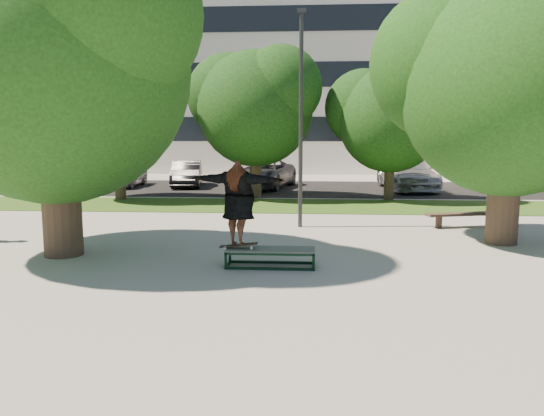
# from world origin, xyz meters

# --- Properties ---
(ground) EXTENTS (120.00, 120.00, 0.00)m
(ground) POSITION_xyz_m (0.00, 0.00, 0.00)
(ground) COLOR #9E9791
(ground) RESTS_ON ground
(grass_strip) EXTENTS (30.00, 4.00, 0.02)m
(grass_strip) POSITION_xyz_m (1.00, 9.50, 0.01)
(grass_strip) COLOR #284915
(grass_strip) RESTS_ON ground
(asphalt_strip) EXTENTS (40.00, 8.00, 0.01)m
(asphalt_strip) POSITION_xyz_m (0.00, 16.00, 0.01)
(asphalt_strip) COLOR black
(asphalt_strip) RESTS_ON ground
(tree_left) EXTENTS (6.96, 5.95, 7.12)m
(tree_left) POSITION_xyz_m (-4.29, 1.09, 4.42)
(tree_left) COLOR #38281E
(tree_left) RESTS_ON ground
(tree_right) EXTENTS (6.24, 5.33, 6.51)m
(tree_right) POSITION_xyz_m (5.92, 3.08, 4.09)
(tree_right) COLOR #38281E
(tree_right) RESTS_ON ground
(bg_tree_left) EXTENTS (5.28, 4.51, 5.77)m
(bg_tree_left) POSITION_xyz_m (-6.57, 11.07, 3.73)
(bg_tree_left) COLOR #38281E
(bg_tree_left) RESTS_ON ground
(bg_tree_mid) EXTENTS (5.76, 4.92, 6.24)m
(bg_tree_mid) POSITION_xyz_m (-1.08, 12.08, 4.02)
(bg_tree_mid) COLOR #38281E
(bg_tree_mid) RESTS_ON ground
(bg_tree_right) EXTENTS (5.04, 4.31, 5.43)m
(bg_tree_right) POSITION_xyz_m (4.43, 11.57, 3.49)
(bg_tree_right) COLOR #38281E
(bg_tree_right) RESTS_ON ground
(lamppost) EXTENTS (0.25, 0.15, 6.11)m
(lamppost) POSITION_xyz_m (1.00, 5.00, 3.15)
(lamppost) COLOR #2D2D30
(lamppost) RESTS_ON ground
(office_building) EXTENTS (30.00, 14.12, 16.00)m
(office_building) POSITION_xyz_m (-2.00, 31.98, 8.00)
(office_building) COLOR beige
(office_building) RESTS_ON ground
(grind_box) EXTENTS (1.80, 0.60, 0.38)m
(grind_box) POSITION_xyz_m (0.48, 0.28, 0.19)
(grind_box) COLOR black
(grind_box) RESTS_ON ground
(skater_rig) EXTENTS (2.18, 1.19, 1.79)m
(skater_rig) POSITION_xyz_m (-0.17, 0.28, 1.31)
(skater_rig) COLOR white
(skater_rig) RESTS_ON grind_box
(bench) EXTENTS (2.72, 1.08, 0.42)m
(bench) POSITION_xyz_m (5.95, 5.36, 0.35)
(bench) COLOR #433128
(bench) RESTS_ON ground
(car_silver_a) EXTENTS (1.64, 3.87, 1.31)m
(car_silver_a) POSITION_xyz_m (-8.14, 16.25, 0.65)
(car_silver_a) COLOR #ABABB0
(car_silver_a) RESTS_ON asphalt_strip
(car_dark) EXTENTS (2.05, 4.20, 1.33)m
(car_dark) POSITION_xyz_m (-5.00, 16.50, 0.66)
(car_dark) COLOR black
(car_dark) RESTS_ON asphalt_strip
(car_grey) EXTENTS (3.44, 5.63, 1.46)m
(car_grey) POSITION_xyz_m (-1.06, 15.98, 0.73)
(car_grey) COLOR #5D5C62
(car_grey) RESTS_ON asphalt_strip
(car_silver_b) EXTENTS (2.51, 5.59, 1.59)m
(car_silver_b) POSITION_xyz_m (6.00, 15.81, 0.80)
(car_silver_b) COLOR #ADAEB2
(car_silver_b) RESTS_ON asphalt_strip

